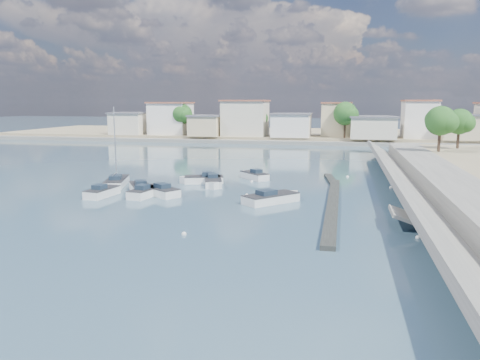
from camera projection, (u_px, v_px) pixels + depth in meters
The scene contains 17 objects.
ground at pixel (291, 163), 72.42m from camera, with size 400.00×400.00×0.00m, color #2D495B.
seawall_walkway at pixel (463, 196), 42.34m from camera, with size 5.00×90.00×1.80m, color slate.
breakwater at pixel (332, 199), 44.62m from camera, with size 2.00×31.02×0.35m.
far_shore_land at pixel (313, 135), 122.38m from camera, with size 160.00×40.00×1.40m, color gray.
far_shore_quay at pixel (307, 143), 102.21m from camera, with size 160.00×2.50×0.80m, color slate.
far_town at pixel (357, 121), 104.88m from camera, with size 113.01×12.80×8.35m.
shore_trees at pixel (347, 117), 96.69m from camera, with size 74.56×38.32×7.92m.
motorboat_a at pixel (140, 188), 49.19m from camera, with size 3.87×4.69×1.48m.
motorboat_b at pixel (104, 192), 46.77m from camera, with size 2.08×4.72×1.48m.
motorboat_c at pixel (158, 191), 47.35m from camera, with size 5.04×4.31×1.48m.
motorboat_d at pixel (202, 180), 54.21m from camera, with size 5.04×3.08×1.48m.
motorboat_e at pixel (146, 193), 46.64m from camera, with size 2.35×4.74×1.48m.
motorboat_f at pixel (253, 176), 57.17m from camera, with size 4.05×4.09×1.48m.
motorboat_g at pixel (213, 182), 52.44m from camera, with size 3.15×5.29×1.48m.
motorboat_h at pixel (273, 198), 43.84m from camera, with size 5.22×5.46×1.48m.
sailboat at pixel (117, 182), 52.85m from camera, with size 3.56×6.40×9.00m.
mooring_buoys at pixel (308, 197), 46.09m from camera, with size 16.45×29.04×0.35m.
Camera 1 is at (7.69, -31.89, 9.34)m, focal length 35.00 mm.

